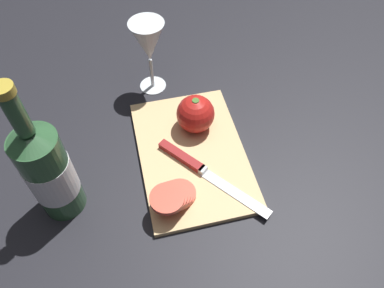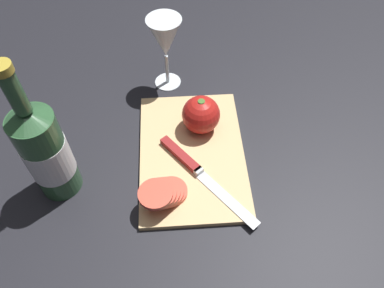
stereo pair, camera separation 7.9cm
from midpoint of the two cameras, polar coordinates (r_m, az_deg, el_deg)
The scene contains 7 objects.
ground_plane at distance 0.87m, azimuth 4.65°, elevation 1.34°, with size 3.00×3.00×0.00m, color black.
cutting_board at distance 0.82m, azimuth 2.76°, elevation -1.72°, with size 0.34×0.23×0.01m.
wine_bottle at distance 0.73m, azimuth -18.56°, elevation -1.32°, with size 0.08×0.08×0.32m.
wine_glass at distance 0.90m, azimuth -1.53°, elevation 15.34°, with size 0.08×0.08×0.19m.
whole_tomato at distance 0.83m, azimuth 4.11°, elevation 4.31°, with size 0.09×0.09×0.09m.
knife at distance 0.79m, azimuth 2.49°, elevation -3.17°, with size 0.23×0.19×0.01m.
tomato_slice_stack_near at distance 0.73m, azimuth -1.27°, elevation -7.65°, with size 0.09×0.10×0.05m.
Camera 2 is at (0.54, -0.07, 0.68)m, focal length 35.00 mm.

